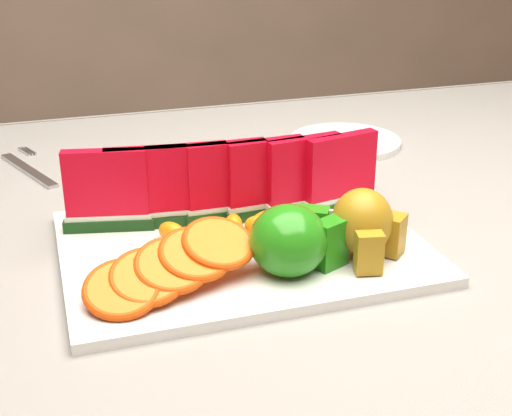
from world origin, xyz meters
name	(u,v)px	position (x,y,z in m)	size (l,w,h in m)	color
table	(257,287)	(0.00, 0.00, 0.65)	(1.40, 0.90, 0.75)	#4E3020
tablecloth	(258,245)	(0.00, 0.00, 0.72)	(1.53, 1.03, 0.20)	gray
platter	(242,247)	(-0.05, -0.09, 0.76)	(0.40, 0.30, 0.01)	silver
apple_cluster	(294,240)	(-0.01, -0.16, 0.80)	(0.11, 0.09, 0.08)	#44881E
pear_cluster	(364,224)	(0.07, -0.16, 0.81)	(0.09, 0.09, 0.08)	#9B651C
side_plate	(345,142)	(0.22, 0.23, 0.76)	(0.23, 0.23, 0.01)	silver
fork	(28,168)	(-0.27, 0.26, 0.76)	(0.08, 0.19, 0.00)	silver
watermelon_row	(227,184)	(-0.05, -0.02, 0.82)	(0.39, 0.07, 0.10)	#0A3E14
orange_fan_front	(172,265)	(-0.14, -0.16, 0.80)	(0.20, 0.12, 0.05)	#EE4709
orange_fan_back	(185,192)	(-0.08, 0.03, 0.79)	(0.23, 0.09, 0.04)	#EE4709
tangerine_segments	(226,229)	(-0.06, -0.07, 0.78)	(0.15, 0.06, 0.03)	#F2541A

